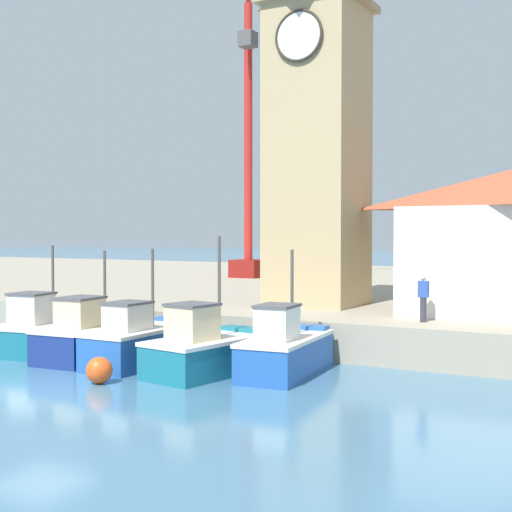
% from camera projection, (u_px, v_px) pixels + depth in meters
% --- Properties ---
extents(ground_plane, '(300.00, 300.00, 0.00)m').
position_uv_depth(ground_plane, '(41.00, 394.00, 19.47)').
color(ground_plane, teal).
extents(quay_wharf, '(120.00, 40.00, 1.36)m').
position_uv_depth(quay_wharf, '(380.00, 293.00, 44.06)').
color(quay_wharf, '#9E937F').
rests_on(quay_wharf, ground).
extents(fishing_boat_far_left, '(2.66, 4.47, 3.93)m').
position_uv_depth(fishing_boat_far_left, '(43.00, 331.00, 26.37)').
color(fishing_boat_far_left, '#196B7F').
rests_on(fishing_boat_far_left, ground).
extents(fishing_boat_left_outer, '(2.32, 4.84, 3.76)m').
position_uv_depth(fishing_boat_left_outer, '(94.00, 336.00, 24.99)').
color(fishing_boat_left_outer, navy).
rests_on(fishing_boat_left_outer, ground).
extents(fishing_boat_left_inner, '(1.97, 4.52, 3.86)m').
position_uv_depth(fishing_boat_left_inner, '(142.00, 342.00, 23.78)').
color(fishing_boat_left_inner, '#2356A8').
rests_on(fishing_boat_left_inner, ground).
extents(fishing_boat_mid_left, '(2.75, 4.47, 4.30)m').
position_uv_depth(fishing_boat_mid_left, '(207.00, 350.00, 22.14)').
color(fishing_boat_mid_left, '#196B7F').
rests_on(fishing_boat_mid_left, ground).
extents(fishing_boat_center, '(2.18, 4.43, 3.88)m').
position_uv_depth(fishing_boat_center, '(285.00, 350.00, 22.03)').
color(fishing_boat_center, '#2356A8').
rests_on(fishing_boat_center, ground).
extents(clock_tower, '(4.06, 4.06, 17.43)m').
position_uv_depth(clock_tower, '(318.00, 107.00, 29.78)').
color(clock_tower, tan).
rests_on(clock_tower, quay_wharf).
extents(port_crane_near, '(4.13, 8.38, 15.81)m').
position_uv_depth(port_crane_near, '(295.00, 189.00, 48.06)').
color(port_crane_near, '#976E11').
rests_on(port_crane_near, quay_wharf).
extents(port_crane_far, '(4.81, 8.25, 19.19)m').
position_uv_depth(port_crane_far, '(248.00, 170.00, 48.32)').
color(port_crane_far, maroon).
rests_on(port_crane_far, quay_wharf).
extents(mooring_buoy, '(0.78, 0.78, 0.78)m').
position_uv_depth(mooring_buoy, '(99.00, 370.00, 20.78)').
color(mooring_buoy, '#E54C19').
rests_on(mooring_buoy, ground).
extents(dock_worker_near_tower, '(0.34, 0.22, 1.62)m').
position_uv_depth(dock_worker_near_tower, '(423.00, 297.00, 24.23)').
color(dock_worker_near_tower, '#33333D').
rests_on(dock_worker_near_tower, quay_wharf).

